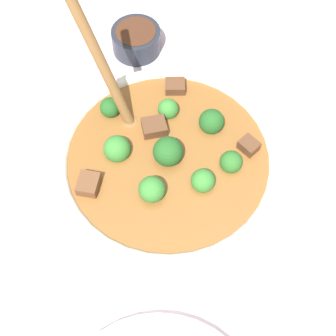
% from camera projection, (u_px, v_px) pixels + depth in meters
% --- Properties ---
extents(ground_plane, '(4.00, 4.00, 0.00)m').
position_uv_depth(ground_plane, '(168.00, 189.00, 0.60)').
color(ground_plane, silver).
extents(stew_bowl, '(0.26, 0.29, 0.25)m').
position_uv_depth(stew_bowl, '(168.00, 169.00, 0.55)').
color(stew_bowl, white).
rests_on(stew_bowl, ground_plane).
extents(condiment_bowl, '(0.07, 0.07, 0.04)m').
position_uv_depth(condiment_bowl, '(136.00, 39.00, 0.69)').
color(condiment_bowl, '#232833').
rests_on(condiment_bowl, ground_plane).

